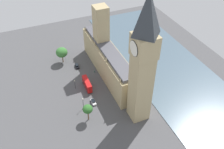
# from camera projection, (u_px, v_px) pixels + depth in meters

# --- Properties ---
(ground_plane) EXTENTS (145.81, 145.81, 0.00)m
(ground_plane) POSITION_uv_depth(u_px,v_px,m) (105.00, 74.00, 141.62)
(ground_plane) COLOR #4C4C4F
(river_thames) EXTENTS (44.94, 131.23, 0.25)m
(river_thames) POSITION_uv_depth(u_px,v_px,m) (159.00, 60.00, 152.24)
(river_thames) COLOR #475B6B
(river_thames) RESTS_ON ground
(parliament_building) EXTENTS (10.41, 56.30, 36.65)m
(parliament_building) POSITION_uv_depth(u_px,v_px,m) (107.00, 58.00, 136.97)
(parliament_building) COLOR tan
(parliament_building) RESTS_ON ground
(clock_tower) EXTENTS (9.11, 9.11, 61.63)m
(clock_tower) POSITION_uv_depth(u_px,v_px,m) (143.00, 61.00, 97.89)
(clock_tower) COLOR tan
(clock_tower) RESTS_ON ground
(car_black_under_trees) EXTENTS (2.19, 4.65, 1.74)m
(car_black_under_trees) POSITION_uv_depth(u_px,v_px,m) (77.00, 66.00, 146.19)
(car_black_under_trees) COLOR black
(car_black_under_trees) RESTS_ON ground
(double_decker_bus_corner) EXTENTS (2.89, 10.57, 4.75)m
(double_decker_bus_corner) POSITION_uv_depth(u_px,v_px,m) (87.00, 84.00, 131.45)
(double_decker_bus_corner) COLOR red
(double_decker_bus_corner) RESTS_ON ground
(car_white_by_river_gate) EXTENTS (1.93, 4.43, 1.74)m
(car_white_by_river_gate) POSITION_uv_depth(u_px,v_px,m) (93.00, 102.00, 123.79)
(car_white_by_river_gate) COLOR silver
(car_white_by_river_gate) RESTS_ON ground
(pedestrian_leading) EXTENTS (0.63, 0.54, 1.53)m
(pedestrian_leading) POSITION_uv_depth(u_px,v_px,m) (94.00, 71.00, 142.63)
(pedestrian_leading) COLOR #336B60
(pedestrian_leading) RESTS_ON ground
(plane_tree_far_end) EXTENTS (6.87, 6.87, 9.82)m
(plane_tree_far_end) POSITION_uv_depth(u_px,v_px,m) (62.00, 52.00, 146.40)
(plane_tree_far_end) COLOR brown
(plane_tree_far_end) RESTS_ON ground
(plane_tree_kerbside) EXTENTS (4.65, 4.65, 8.99)m
(plane_tree_kerbside) POSITION_uv_depth(u_px,v_px,m) (88.00, 109.00, 111.85)
(plane_tree_kerbside) COLOR brown
(plane_tree_kerbside) RESTS_ON ground
(street_lamp_trailing) EXTENTS (0.56, 0.56, 6.58)m
(street_lamp_trailing) POSITION_uv_depth(u_px,v_px,m) (83.00, 102.00, 118.79)
(street_lamp_trailing) COLOR black
(street_lamp_trailing) RESTS_ON ground
(street_lamp_midblock) EXTENTS (0.56, 0.56, 5.67)m
(street_lamp_midblock) POSITION_uv_depth(u_px,v_px,m) (75.00, 83.00, 130.06)
(street_lamp_midblock) COLOR black
(street_lamp_midblock) RESTS_ON ground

